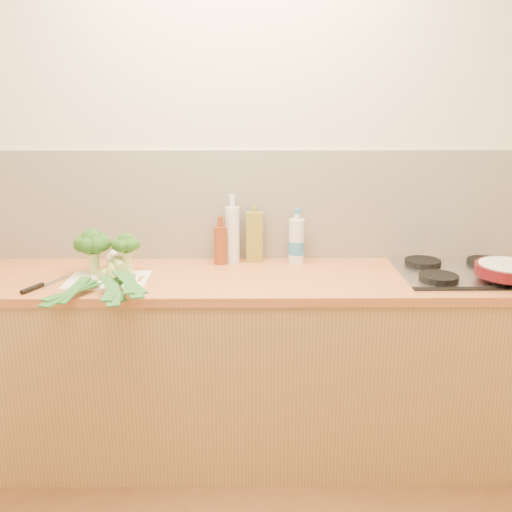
{
  "coord_description": "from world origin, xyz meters",
  "views": [
    {
      "loc": [
        0.06,
        -1.28,
        1.68
      ],
      "look_at": [
        0.07,
        1.1,
        1.02
      ],
      "focal_mm": 40.0,
      "sensor_mm": 36.0,
      "label": 1
    }
  ],
  "objects": [
    {
      "name": "broccoli_right",
      "position": [
        -0.51,
        1.2,
        1.04
      ],
      "size": [
        0.13,
        0.13,
        0.19
      ],
      "color": "#A4B368",
      "rests_on": "chopping_board"
    },
    {
      "name": "skillet",
      "position": [
        1.18,
        1.07,
        0.96
      ],
      "size": [
        0.41,
        0.29,
        0.05
      ],
      "rotation": [
        0.0,
        0.0,
        -0.35
      ],
      "color": "#4E0D12",
      "rests_on": "gas_hob"
    },
    {
      "name": "water_bottle",
      "position": [
        0.27,
        1.41,
        1.0
      ],
      "size": [
        0.08,
        0.08,
        0.25
      ],
      "color": "silver",
      "rests_on": "counter"
    },
    {
      "name": "broccoli_left",
      "position": [
        -0.66,
        1.2,
        1.05
      ],
      "size": [
        0.16,
        0.16,
        0.21
      ],
      "color": "#A4B368",
      "rests_on": "chopping_board"
    },
    {
      "name": "leek_back",
      "position": [
        -0.51,
        1.08,
        0.97
      ],
      "size": [
        0.28,
        0.64,
        0.04
      ],
      "rotation": [
        0.0,
        0.0,
        0.37
      ],
      "color": "white",
      "rests_on": "chopping_board"
    },
    {
      "name": "counter",
      "position": [
        0.0,
        1.2,
        0.45
      ],
      "size": [
        3.2,
        0.62,
        0.9
      ],
      "color": "#A68145",
      "rests_on": "ground"
    },
    {
      "name": "leek_mid",
      "position": [
        -0.55,
        1.09,
        0.95
      ],
      "size": [
        0.22,
        0.7,
        0.04
      ],
      "rotation": [
        0.0,
        0.0,
        0.24
      ],
      "color": "white",
      "rests_on": "chopping_board"
    },
    {
      "name": "leek_front",
      "position": [
        -0.61,
        1.08,
        0.93
      ],
      "size": [
        0.24,
        0.63,
        0.04
      ],
      "rotation": [
        0.0,
        0.0,
        -0.29
      ],
      "color": "white",
      "rests_on": "chopping_board"
    },
    {
      "name": "glass_bottle",
      "position": [
        -0.04,
        1.42,
        1.04
      ],
      "size": [
        0.07,
        0.07,
        0.33
      ],
      "color": "silver",
      "rests_on": "counter"
    },
    {
      "name": "room_shell",
      "position": [
        0.0,
        1.49,
        1.17
      ],
      "size": [
        3.5,
        3.5,
        3.5
      ],
      "color": "beige",
      "rests_on": "ground"
    },
    {
      "name": "amber_bottle",
      "position": [
        -0.1,
        1.39,
        1.0
      ],
      "size": [
        0.06,
        0.06,
        0.24
      ],
      "color": "brown",
      "rests_on": "counter"
    },
    {
      "name": "oil_tin",
      "position": [
        0.07,
        1.43,
        1.03
      ],
      "size": [
        0.08,
        0.05,
        0.28
      ],
      "color": "olive",
      "rests_on": "counter"
    },
    {
      "name": "chopping_board",
      "position": [
        -0.58,
        1.12,
        0.91
      ],
      "size": [
        0.35,
        0.26,
        0.01
      ],
      "primitive_type": "cube",
      "rotation": [
        0.0,
        0.0,
        -0.0
      ],
      "color": "white",
      "rests_on": "counter"
    },
    {
      "name": "gas_hob",
      "position": [
        1.02,
        1.2,
        0.91
      ],
      "size": [
        0.58,
        0.5,
        0.04
      ],
      "color": "silver",
      "rests_on": "counter"
    },
    {
      "name": "chefs_knife",
      "position": [
        -0.85,
        1.03,
        0.91
      ],
      "size": [
        0.15,
        0.28,
        0.02
      ],
      "rotation": [
        0.0,
        0.0,
        -0.43
      ],
      "color": "silver",
      "rests_on": "counter"
    }
  ]
}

